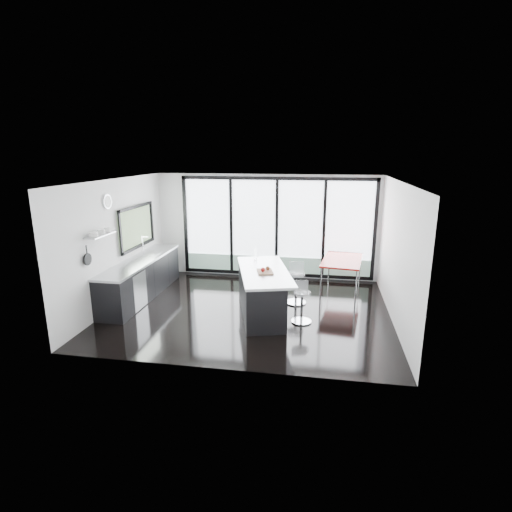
% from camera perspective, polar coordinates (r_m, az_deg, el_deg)
% --- Properties ---
extents(floor, '(6.00, 5.00, 0.00)m').
position_cam_1_polar(floor, '(8.84, -0.97, -7.69)').
color(floor, black).
rests_on(floor, ground).
extents(ceiling, '(6.00, 5.00, 0.00)m').
position_cam_1_polar(ceiling, '(8.19, -1.06, 10.73)').
color(ceiling, white).
rests_on(ceiling, wall_back).
extents(wall_back, '(6.00, 0.09, 2.80)m').
position_cam_1_polar(wall_back, '(10.78, 2.83, 3.46)').
color(wall_back, silver).
rests_on(wall_back, ground).
extents(wall_front, '(6.00, 0.00, 2.80)m').
position_cam_1_polar(wall_front, '(6.06, -5.39, -4.27)').
color(wall_front, silver).
rests_on(wall_front, ground).
extents(wall_left, '(0.26, 5.00, 2.80)m').
position_cam_1_polar(wall_left, '(9.61, -18.44, 3.11)').
color(wall_left, silver).
rests_on(wall_left, ground).
extents(wall_right, '(0.00, 5.00, 2.80)m').
position_cam_1_polar(wall_right, '(8.40, 19.53, 0.30)').
color(wall_right, silver).
rests_on(wall_right, ground).
extents(counter_cabinets, '(0.69, 3.24, 1.36)m').
position_cam_1_polar(counter_cabinets, '(9.85, -16.04, -3.03)').
color(counter_cabinets, black).
rests_on(counter_cabinets, floor).
extents(island, '(1.57, 2.51, 1.24)m').
position_cam_1_polar(island, '(8.53, 0.64, -5.06)').
color(island, black).
rests_on(island, floor).
extents(bar_stool_near, '(0.51, 0.51, 0.65)m').
position_cam_1_polar(bar_stool_near, '(8.17, 6.55, -7.26)').
color(bar_stool_near, silver).
rests_on(bar_stool_near, floor).
extents(bar_stool_far, '(0.49, 0.49, 0.73)m').
position_cam_1_polar(bar_stool_far, '(9.14, 5.75, -4.57)').
color(bar_stool_far, silver).
rests_on(bar_stool_far, floor).
extents(red_table, '(1.10, 1.67, 0.84)m').
position_cam_1_polar(red_table, '(10.01, 12.10, -2.78)').
color(red_table, '#A71510').
rests_on(red_table, floor).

